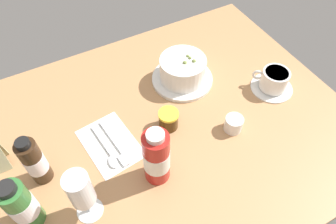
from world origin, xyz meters
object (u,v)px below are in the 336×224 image
(wine_glass, at_px, (81,191))
(sauce_bottle_green, at_px, (21,205))
(coffee_cup, at_px, (274,81))
(sauce_bottle_brown, at_px, (35,162))
(cutlery_setting, at_px, (111,145))
(creamer_jug, at_px, (233,124))
(porridge_bowl, at_px, (183,70))
(sauce_bottle_red, at_px, (157,157))
(jam_jar, at_px, (168,118))

(wine_glass, distance_m, sauce_bottle_green, 0.13)
(coffee_cup, distance_m, sauce_bottle_brown, 0.71)
(cutlery_setting, xyz_separation_m, creamer_jug, (-0.33, 0.11, 0.02))
(sauce_bottle_brown, bearing_deg, creamer_jug, 168.18)
(sauce_bottle_green, bearing_deg, cutlery_setting, -156.29)
(porridge_bowl, relative_size, creamer_jug, 3.19)
(porridge_bowl, distance_m, creamer_jug, 0.24)
(coffee_cup, height_order, sauce_bottle_brown, sauce_bottle_brown)
(coffee_cup, bearing_deg, creamer_jug, 19.50)
(porridge_bowl, xyz_separation_m, sauce_bottle_green, (0.53, 0.22, 0.03))
(sauce_bottle_brown, bearing_deg, porridge_bowl, -165.12)
(sauce_bottle_red, xyz_separation_m, sauce_bottle_brown, (0.26, -0.13, -0.01))
(sauce_bottle_red, height_order, sauce_bottle_green, sauce_bottle_red)
(cutlery_setting, distance_m, sauce_bottle_green, 0.27)
(sauce_bottle_red, height_order, sauce_bottle_brown, sauce_bottle_red)
(sauce_bottle_red, bearing_deg, cutlery_setting, -62.42)
(sauce_bottle_brown, relative_size, sauce_bottle_green, 0.96)
(jam_jar, bearing_deg, wine_glass, 25.59)
(cutlery_setting, relative_size, sauce_bottle_green, 1.19)
(wine_glass, relative_size, jam_jar, 2.80)
(wine_glass, relative_size, sauce_bottle_brown, 1.02)
(wine_glass, relative_size, sauce_bottle_red, 0.90)
(cutlery_setting, relative_size, sauce_bottle_red, 1.09)
(coffee_cup, distance_m, sauce_bottle_red, 0.47)
(cutlery_setting, bearing_deg, sauce_bottle_red, 117.58)
(jam_jar, bearing_deg, sauce_bottle_green, 12.53)
(jam_jar, distance_m, sauce_bottle_brown, 0.36)
(creamer_jug, height_order, sauce_bottle_red, sauce_bottle_red)
(cutlery_setting, distance_m, sauce_bottle_brown, 0.20)
(porridge_bowl, relative_size, jam_jar, 3.34)
(coffee_cup, bearing_deg, sauce_bottle_green, 4.59)
(cutlery_setting, distance_m, jam_jar, 0.17)
(cutlery_setting, bearing_deg, wine_glass, 53.05)
(creamer_jug, relative_size, wine_glass, 0.37)
(jam_jar, bearing_deg, porridge_bowl, -132.97)
(wine_glass, xyz_separation_m, jam_jar, (-0.28, -0.14, -0.08))
(wine_glass, height_order, sauce_bottle_red, sauce_bottle_red)
(sauce_bottle_red, distance_m, sauce_bottle_green, 0.31)
(porridge_bowl, height_order, coffee_cup, porridge_bowl)
(coffee_cup, bearing_deg, sauce_bottle_red, 12.09)
(sauce_bottle_red, distance_m, sauce_bottle_brown, 0.29)
(wine_glass, bearing_deg, creamer_jug, -175.42)
(wine_glass, distance_m, sauce_bottle_brown, 0.16)
(coffee_cup, xyz_separation_m, sauce_bottle_brown, (0.71, -0.04, 0.04))
(sauce_bottle_brown, bearing_deg, jam_jar, 178.93)
(porridge_bowl, height_order, jam_jar, porridge_bowl)
(coffee_cup, relative_size, jam_jar, 2.24)
(coffee_cup, bearing_deg, sauce_bottle_brown, -2.88)
(porridge_bowl, relative_size, sauce_bottle_brown, 1.21)
(porridge_bowl, distance_m, jam_jar, 0.18)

